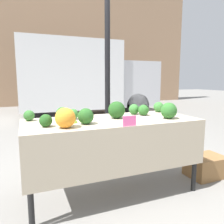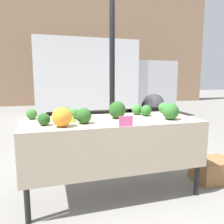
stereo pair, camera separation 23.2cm
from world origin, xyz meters
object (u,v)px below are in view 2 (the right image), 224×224
parked_truck (99,78)px  orange_cauliflower (62,117)px  produce_crate (213,170)px  price_sign (126,121)px

parked_truck → orange_cauliflower: (-1.53, -5.23, -0.37)m
orange_cauliflower → produce_crate: bearing=4.3°
parked_truck → produce_crate: bearing=-86.9°
parked_truck → produce_crate: size_ratio=9.44×
price_sign → orange_cauliflower: bearing=165.2°
price_sign → produce_crate: (1.25, 0.28, -0.73)m
parked_truck → orange_cauliflower: parked_truck is taller
produce_crate → price_sign: bearing=-167.2°
parked_truck → price_sign: parked_truck is taller
produce_crate → parked_truck: bearing=93.1°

